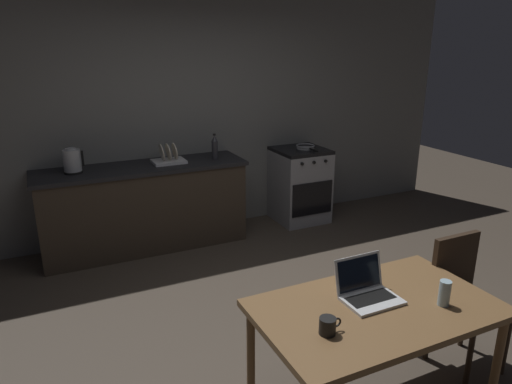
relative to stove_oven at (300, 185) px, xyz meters
The scene contains 13 objects.
ground_plane 2.43m from the stove_oven, 122.40° to the right, with size 12.00×12.00×0.00m, color #473D33.
back_wall 1.39m from the stove_oven, 160.16° to the left, with size 6.40×0.10×2.77m, color slate.
kitchen_counter 1.91m from the stove_oven, behind, with size 2.16×0.64×0.91m.
stove_oven is the anchor object (origin of this frame).
dining_table 3.22m from the stove_oven, 112.94° to the right, with size 1.36×0.80×0.72m.
chair 2.87m from the stove_oven, 98.11° to the right, with size 0.40×0.40×0.90m.
laptop 3.15m from the stove_oven, 113.57° to the right, with size 0.32×0.28×0.22m.
electric_kettle 2.64m from the stove_oven, behind, with size 0.20×0.17×0.25m.
bottle 1.26m from the stove_oven, behind, with size 0.07×0.07×0.28m.
frying_pan 0.48m from the stove_oven, 26.77° to the right, with size 0.23×0.40×0.05m.
coffee_mug 3.49m from the stove_oven, 118.32° to the right, with size 0.13×0.09×0.09m.
drinking_glass 3.26m from the stove_oven, 106.35° to the right, with size 0.06×0.06×0.15m.
dish_rack 1.70m from the stove_oven, behind, with size 0.34×0.26×0.21m.
Camera 1 is at (-1.56, -2.72, 2.11)m, focal length 32.55 mm.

